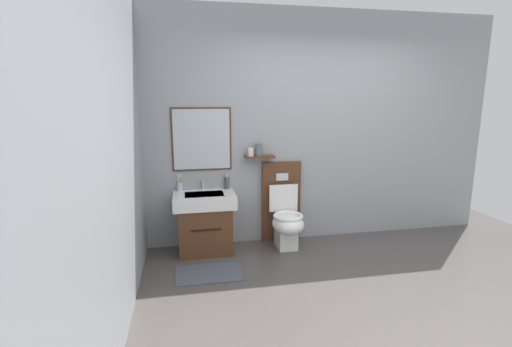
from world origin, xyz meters
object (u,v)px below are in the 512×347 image
vanity_sink_left (205,221)px  soap_dispenser (227,183)px  toilet (285,215)px  toothbrush_cup (180,186)px

vanity_sink_left → soap_dispenser: size_ratio=3.96×
vanity_sink_left → soap_dispenser: bearing=32.4°
vanity_sink_left → soap_dispenser: 0.52m
vanity_sink_left → soap_dispenser: soap_dispenser is taller
toilet → toothbrush_cup: toilet is taller
toothbrush_cup → soap_dispenser: (0.55, 0.01, 0.02)m
vanity_sink_left → toilet: 0.96m
vanity_sink_left → toothbrush_cup: size_ratio=3.40×
toothbrush_cup → soap_dispenser: bearing=1.0°
toothbrush_cup → soap_dispenser: 0.55m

